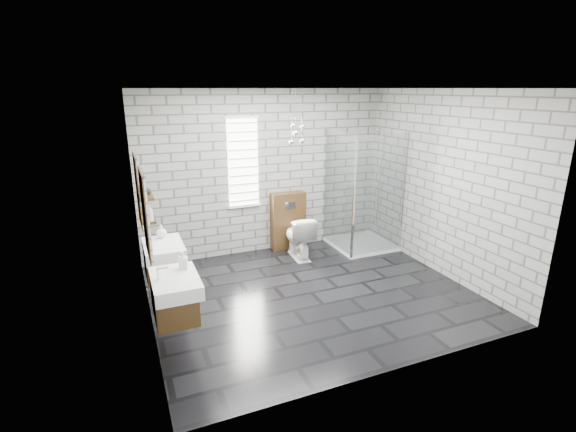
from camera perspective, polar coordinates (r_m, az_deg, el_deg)
floor at (r=5.86m, az=3.24°, el=-10.52°), size 4.20×3.60×0.02m
ceiling at (r=5.19m, az=3.76°, el=17.14°), size 4.20×3.60×0.02m
wall_back at (r=6.99m, az=-3.02°, el=5.93°), size 4.20×0.02×2.70m
wall_front at (r=3.89m, az=15.17°, el=-3.86°), size 4.20×0.02×2.70m
wall_left at (r=4.86m, az=-19.54°, el=-0.08°), size 0.02×3.60×2.70m
wall_right at (r=6.55m, az=20.39°, el=4.10°), size 0.02×3.60×2.70m
vanity_left at (r=4.51m, az=-15.68°, el=-9.17°), size 0.47×0.70×1.57m
vanity_right at (r=5.46m, az=-17.09°, el=-4.60°), size 0.47×0.70×1.57m
shelf_lower at (r=4.82m, az=-18.52°, el=-0.48°), size 0.14×0.30×0.03m
shelf_upper at (r=4.75m, az=-18.81°, el=2.51°), size 0.14×0.30×0.03m
window at (r=6.81m, az=-6.17°, el=7.26°), size 0.56×0.05×1.48m
cistern_panel at (r=7.23m, az=0.00°, el=-0.64°), size 0.60×0.20×1.00m
flush_plate at (r=7.05m, az=0.33°, el=1.44°), size 0.18×0.01×0.12m
shower_enclosure at (r=7.30m, az=9.94°, el=-0.70°), size 1.00×1.00×2.03m
pendant_cluster at (r=6.63m, az=1.19°, el=11.31°), size 0.27×0.26×0.85m
toilet at (r=6.88m, az=1.46°, el=-2.83°), size 0.44×0.73×0.72m
soap_bottle_a at (r=4.60m, az=-14.15°, el=-5.86°), size 0.11×0.11×0.20m
soap_bottle_b at (r=5.62m, az=-16.95°, el=-2.02°), size 0.15×0.15×0.17m
soap_bottle_c at (r=4.68m, az=-18.41°, el=0.41°), size 0.07×0.07×0.19m
vase at (r=4.78m, az=-18.81°, el=3.39°), size 0.12×0.12×0.10m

